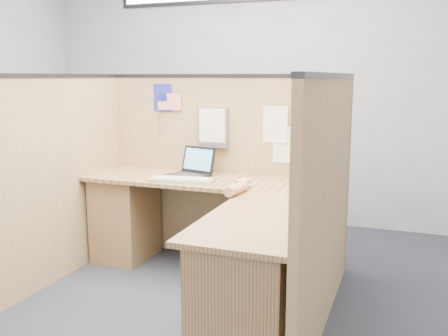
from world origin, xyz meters
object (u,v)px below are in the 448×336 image
at_px(l_desk, 211,238).
at_px(laptop, 191,169).
at_px(keyboard, 182,180).
at_px(mouse, 243,185).

height_order(l_desk, laptop, laptop).
relative_size(laptop, keyboard, 0.74).
xyz_separation_m(keyboard, mouse, (0.49, -0.03, 0.01)).
relative_size(l_desk, mouse, 18.68).
bearing_deg(mouse, keyboard, 176.54).
height_order(l_desk, mouse, mouse).
distance_m(l_desk, laptop, 0.72).
bearing_deg(laptop, mouse, -13.16).
relative_size(laptop, mouse, 3.47).
bearing_deg(l_desk, laptop, 127.89).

